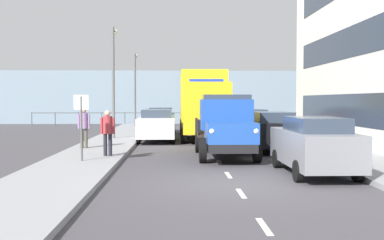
{
  "coord_description": "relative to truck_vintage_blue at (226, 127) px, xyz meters",
  "views": [
    {
      "loc": [
        1.55,
        11.8,
        2.22
      ],
      "look_at": [
        0.66,
        -13.23,
        1.12
      ],
      "focal_mm": 42.26,
      "sensor_mm": 36.0,
      "label": 1
    }
  ],
  "objects": [
    {
      "name": "road_centreline_markings",
      "position": [
        0.36,
        -2.86,
        -1.17
      ],
      "size": [
        0.12,
        34.93,
        0.01
      ],
      "color": "silver",
      "rests_on": "ground_plane"
    },
    {
      "name": "ground_plane",
      "position": [
        0.36,
        -3.3,
        -1.18
      ],
      "size": [
        80.0,
        80.0,
        0.0
      ],
      "primitive_type": "plane",
      "color": "#423F44"
    },
    {
      "name": "street_sign",
      "position": [
        5.13,
        1.69,
        0.5
      ],
      "size": [
        0.5,
        0.07,
        2.25
      ],
      "color": "#4C4C4C",
      "rests_on": "sidewalk_right"
    },
    {
      "name": "sea_horizon",
      "position": [
        0.36,
        -25.77,
        1.32
      ],
      "size": [
        80.0,
        0.8,
        5.0
      ],
      "primitive_type": "cube",
      "color": "gray",
      "rests_on": "ground_plane"
    },
    {
      "name": "car_black_kerbside_1",
      "position": [
        -2.21,
        -2.13,
        -0.28
      ],
      "size": [
        1.89,
        3.86,
        1.72
      ],
      "color": "black",
      "rests_on": "ground_plane"
    },
    {
      "name": "car_navy_kerbside_2",
      "position": [
        -2.21,
        -7.94,
        -0.28
      ],
      "size": [
        1.93,
        4.58,
        1.72
      ],
      "color": "navy",
      "rests_on": "ground_plane"
    },
    {
      "name": "pedestrian_with_bag",
      "position": [
        5.89,
        -2.43,
        0.01
      ],
      "size": [
        0.53,
        0.34,
        1.75
      ],
      "color": "#4C473D",
      "rests_on": "sidewalk_right"
    },
    {
      "name": "sidewalk_left",
      "position": [
        -4.49,
        -3.3,
        -1.1
      ],
      "size": [
        2.67,
        38.95,
        0.15
      ],
      "primitive_type": "cube",
      "color": "gray",
      "rests_on": "ground_plane"
    },
    {
      "name": "lamp_post_promenade",
      "position": [
        5.33,
        -7.84,
        2.61
      ],
      "size": [
        0.32,
        1.14,
        6.06
      ],
      "color": "#59595B",
      "rests_on": "sidewalk_right"
    },
    {
      "name": "car_red_kerbside_3",
      "position": [
        -2.21,
        -13.92,
        -0.28
      ],
      "size": [
        1.84,
        4.39,
        1.72
      ],
      "color": "#B21E1E",
      "rests_on": "ground_plane"
    },
    {
      "name": "pedestrian_in_dark_coat",
      "position": [
        4.45,
        0.34,
        -0.03
      ],
      "size": [
        0.53,
        0.34,
        1.7
      ],
      "color": "black",
      "rests_on": "sidewalk_right"
    },
    {
      "name": "seawall_railing",
      "position": [
        0.36,
        -22.17,
        -0.26
      ],
      "size": [
        28.08,
        0.08,
        1.2
      ],
      "color": "#4C5156",
      "rests_on": "ground_plane"
    },
    {
      "name": "car_grey_kerbside_near",
      "position": [
        -2.21,
        3.86,
        -0.28
      ],
      "size": [
        1.81,
        4.21,
        1.72
      ],
      "color": "slate",
      "rests_on": "ground_plane"
    },
    {
      "name": "truck_vintage_blue",
      "position": [
        0.0,
        0.0,
        0.0
      ],
      "size": [
        2.17,
        5.64,
        2.43
      ],
      "color": "black",
      "rests_on": "ground_plane"
    },
    {
      "name": "car_teal_oppositeside_1",
      "position": [
        2.93,
        -12.95,
        -0.28
      ],
      "size": [
        1.89,
        4.46,
        1.72
      ],
      "color": "#1E6670",
      "rests_on": "ground_plane"
    },
    {
      "name": "lamp_post_far",
      "position": [
        5.16,
        -18.9,
        2.47
      ],
      "size": [
        0.32,
        1.14,
        5.79
      ],
      "color": "#59595B",
      "rests_on": "sidewalk_right"
    },
    {
      "name": "sidewalk_right",
      "position": [
        5.21,
        -3.3,
        -1.1
      ],
      "size": [
        2.67,
        38.95,
        0.15
      ],
      "primitive_type": "cube",
      "color": "gray",
      "rests_on": "ground_plane"
    },
    {
      "name": "lorry_cargo_yellow",
      "position": [
        0.36,
        -8.75,
        0.9
      ],
      "size": [
        2.58,
        8.2,
        3.87
      ],
      "color": "gold",
      "rests_on": "ground_plane"
    },
    {
      "name": "car_white_oppositeside_0",
      "position": [
        2.93,
        -7.13,
        -0.28
      ],
      "size": [
        1.98,
        4.66,
        1.72
      ],
      "color": "white",
      "rests_on": "ground_plane"
    }
  ]
}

